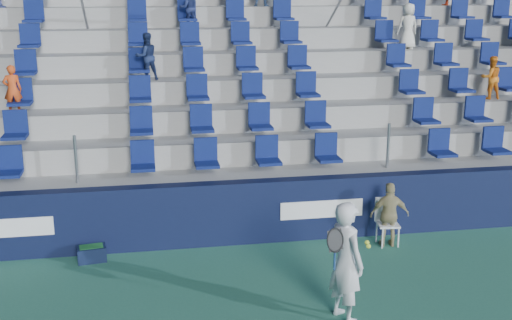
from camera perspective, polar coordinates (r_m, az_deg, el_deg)
The scene contains 6 objects.
sponsor_wall at distance 12.09m, azimuth -1.21°, elevation -4.65°, with size 24.00×0.32×1.20m.
grandstand at distance 16.62m, azimuth -3.96°, elevation 6.27°, with size 24.00×8.17×6.63m.
tennis_player at distance 9.36m, azimuth 8.00°, elevation -8.91°, with size 0.72×0.77×1.80m.
line_judge_chair at distance 12.33m, azimuth 11.52°, elevation -5.05°, with size 0.43×0.44×0.88m.
line_judge at distance 12.16m, azimuth 11.78°, elevation -4.79°, with size 0.72×0.30×1.23m, color tan.
ball_bin at distance 11.80m, azimuth -14.40°, elevation -7.99°, with size 0.53×0.39×0.28m.
Camera 1 is at (-1.71, -8.09, 4.70)m, focal length 45.00 mm.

